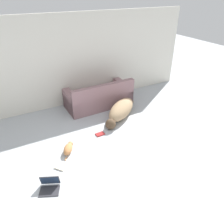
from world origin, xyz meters
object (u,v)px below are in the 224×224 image
cat (68,148)px  book_cream (60,167)px  book_red (100,134)px  dog (121,110)px  laptop_open (50,185)px  couch (99,98)px

cat → book_cream: cat is taller
book_red → dog: bearing=29.5°
book_red → laptop_open: bearing=-144.7°
cat → book_cream: (-0.29, -0.38, -0.07)m
couch → laptop_open: bearing=47.9°
couch → book_red: size_ratio=8.65×
couch → cat: size_ratio=3.83×
laptop_open → book_cream: bearing=77.1°
couch → book_cream: 2.56m
dog → book_red: dog is taller
laptop_open → book_cream: (0.29, 0.39, -0.06)m
couch → laptop_open: size_ratio=4.45×
book_cream → laptop_open: bearing=-126.9°
dog → book_cream: (-1.94, -1.07, -0.19)m
book_red → couch: bearing=65.8°
couch → book_red: couch is taller
book_cream → couch: bearing=48.2°
laptop_open → book_red: 1.73m
cat → laptop_open: laptop_open is taller
cat → laptop_open: 0.96m
book_cream → book_red: (1.12, 0.61, 0.00)m
cat → laptop_open: (-0.58, -0.77, -0.00)m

